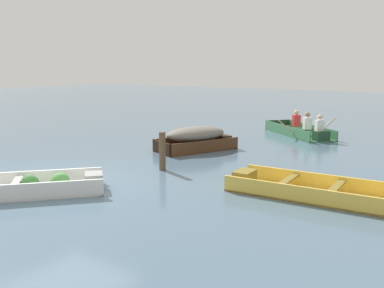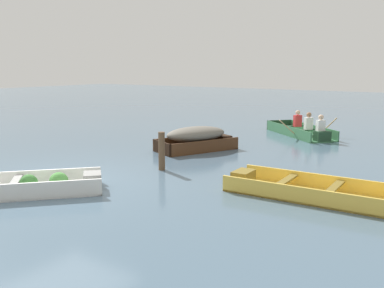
{
  "view_description": "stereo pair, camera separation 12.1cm",
  "coord_description": "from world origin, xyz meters",
  "px_view_note": "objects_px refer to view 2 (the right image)",
  "views": [
    {
      "loc": [
        7.51,
        -6.08,
        2.56
      ],
      "look_at": [
        0.76,
        4.02,
        0.35
      ],
      "focal_mm": 40.0,
      "sensor_mm": 36.0,
      "label": 1
    },
    {
      "loc": [
        7.61,
        -6.01,
        2.56
      ],
      "look_at": [
        0.76,
        4.02,
        0.35
      ],
      "focal_mm": 40.0,
      "sensor_mm": 36.0,
      "label": 2
    }
  ],
  "objects_px": {
    "skiff_dark_varnish_near_moored": "(197,137)",
    "skiff_yellow_mid_moored": "(302,190)",
    "rowboat_green_with_crew": "(303,131)",
    "mooring_post": "(162,151)",
    "dinghy_white_foreground": "(44,185)"
  },
  "relations": [
    {
      "from": "mooring_post",
      "to": "skiff_dark_varnish_near_moored",
      "type": "bearing_deg",
      "value": 104.98
    },
    {
      "from": "skiff_dark_varnish_near_moored",
      "to": "rowboat_green_with_crew",
      "type": "relative_size",
      "value": 0.81
    },
    {
      "from": "skiff_dark_varnish_near_moored",
      "to": "dinghy_white_foreground",
      "type": "bearing_deg",
      "value": -90.83
    },
    {
      "from": "dinghy_white_foreground",
      "to": "mooring_post",
      "type": "height_order",
      "value": "mooring_post"
    },
    {
      "from": "dinghy_white_foreground",
      "to": "rowboat_green_with_crew",
      "type": "xyz_separation_m",
      "value": [
        1.86,
        10.01,
        0.06
      ]
    },
    {
      "from": "dinghy_white_foreground",
      "to": "skiff_yellow_mid_moored",
      "type": "relative_size",
      "value": 0.81
    },
    {
      "from": "mooring_post",
      "to": "rowboat_green_with_crew",
      "type": "bearing_deg",
      "value": 81.47
    },
    {
      "from": "dinghy_white_foreground",
      "to": "rowboat_green_with_crew",
      "type": "bearing_deg",
      "value": 79.5
    },
    {
      "from": "skiff_yellow_mid_moored",
      "to": "rowboat_green_with_crew",
      "type": "bearing_deg",
      "value": 109.8
    },
    {
      "from": "skiff_yellow_mid_moored",
      "to": "mooring_post",
      "type": "height_order",
      "value": "mooring_post"
    },
    {
      "from": "dinghy_white_foreground",
      "to": "skiff_dark_varnish_near_moored",
      "type": "bearing_deg",
      "value": 89.17
    },
    {
      "from": "skiff_dark_varnish_near_moored",
      "to": "skiff_yellow_mid_moored",
      "type": "bearing_deg",
      "value": -32.09
    },
    {
      "from": "skiff_yellow_mid_moored",
      "to": "mooring_post",
      "type": "xyz_separation_m",
      "value": [
        -3.65,
        0.09,
        0.37
      ]
    },
    {
      "from": "rowboat_green_with_crew",
      "to": "skiff_yellow_mid_moored",
      "type": "bearing_deg",
      "value": -70.2
    },
    {
      "from": "skiff_yellow_mid_moored",
      "to": "mooring_post",
      "type": "distance_m",
      "value": 3.67
    }
  ]
}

